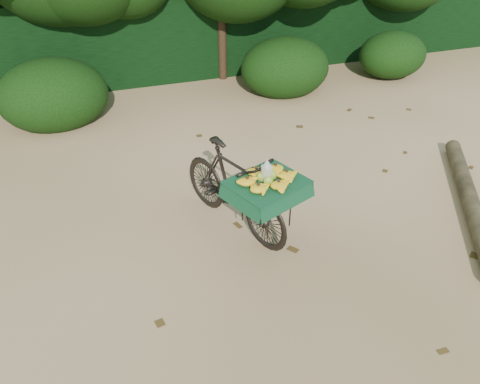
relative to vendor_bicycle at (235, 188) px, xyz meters
name	(u,v)px	position (x,y,z in m)	size (l,w,h in m)	color
ground	(302,224)	(0.86, -0.25, -0.60)	(80.00, 80.00, 0.00)	tan
vendor_bicycle	(235,188)	(0.00, 0.00, 0.00)	(1.37, 2.04, 1.18)	black
fallen_log	(470,201)	(3.22, -0.63, -0.49)	(0.23, 0.23, 3.21)	brown
hedge_backdrop	(189,27)	(0.86, 6.05, 0.30)	(26.00, 1.80, 1.80)	black
bush_clumps	(238,76)	(1.36, 4.05, -0.15)	(8.80, 1.70, 0.90)	black
leaf_litter	(284,198)	(0.86, 0.40, -0.60)	(7.00, 7.30, 0.01)	#483213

